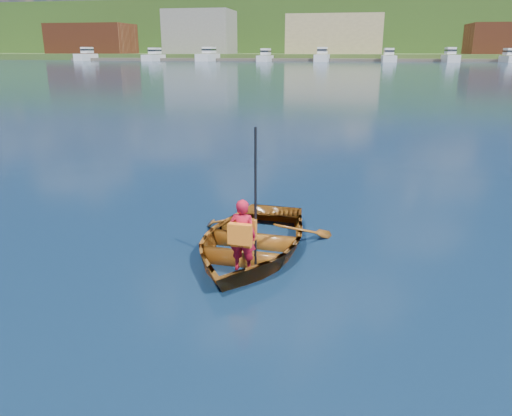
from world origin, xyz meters
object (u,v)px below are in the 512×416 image
Objects in this scene: child_paddler at (243,234)px; marina_yachts at (309,57)px; dock at (327,60)px; rowboat at (250,241)px.

marina_yachts reaches higher than child_paddler.
child_paddler is at bearing -87.46° from dock.
rowboat is 0.02× the size of marina_yachts.
dock is at bearing 43.49° from marina_yachts.
rowboat is 143.55m from marina_yachts.
marina_yachts is (-11.45, 143.08, 1.20)m from rowboat.
dock is at bearing 92.52° from rowboat.
marina_yachts is at bearing 94.58° from rowboat.
child_paddler is at bearing -85.42° from marina_yachts.
rowboat is at bearing 94.62° from child_paddler.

